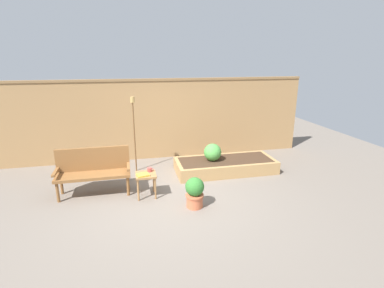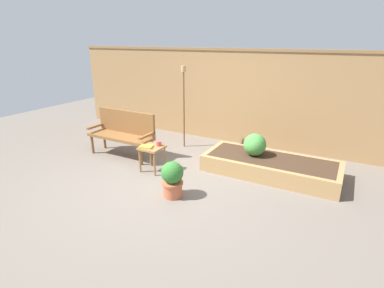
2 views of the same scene
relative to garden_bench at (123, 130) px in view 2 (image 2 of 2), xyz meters
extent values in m
plane|color=#70665B|center=(1.43, -0.66, -0.54)|extent=(14.00, 14.00, 0.00)
cube|color=#A37A4C|center=(1.43, 1.94, 0.51)|extent=(8.40, 0.10, 2.10)
cube|color=olive|center=(1.43, 1.94, 1.59)|extent=(8.40, 0.14, 0.06)
cylinder|color=brown|center=(0.66, 0.08, -0.34)|extent=(0.06, 0.06, 0.40)
cylinder|color=brown|center=(0.66, -0.28, -0.34)|extent=(0.06, 0.06, 0.40)
cylinder|color=brown|center=(-0.66, 0.08, -0.34)|extent=(0.06, 0.06, 0.40)
cylinder|color=brown|center=(-0.66, -0.28, -0.34)|extent=(0.06, 0.06, 0.40)
cube|color=brown|center=(0.00, -0.10, -0.11)|extent=(1.44, 0.48, 0.06)
cube|color=brown|center=(0.00, 0.11, 0.16)|extent=(1.44, 0.06, 0.48)
cube|color=brown|center=(-0.69, -0.10, 0.02)|extent=(0.06, 0.48, 0.04)
cube|color=brown|center=(0.69, -0.10, 0.02)|extent=(0.06, 0.48, 0.04)
cylinder|color=#9E7042|center=(1.18, -0.23, -0.32)|extent=(0.04, 0.04, 0.44)
cylinder|color=#9E7042|center=(1.18, -0.56, -0.32)|extent=(0.04, 0.04, 0.44)
cylinder|color=#9E7042|center=(0.85, -0.23, -0.32)|extent=(0.04, 0.04, 0.44)
cylinder|color=#9E7042|center=(0.85, -0.56, -0.32)|extent=(0.04, 0.04, 0.44)
cube|color=#9E7042|center=(1.02, -0.39, -0.08)|extent=(0.40, 0.40, 0.04)
cylinder|color=#CC4C47|center=(1.10, -0.29, -0.02)|extent=(0.09, 0.09, 0.08)
torus|color=#CC4C47|center=(1.15, -0.29, -0.02)|extent=(0.06, 0.01, 0.06)
cube|color=gold|center=(0.96, -0.48, -0.05)|extent=(0.26, 0.22, 0.04)
cylinder|color=#C66642|center=(1.86, -1.03, -0.44)|extent=(0.30, 0.30, 0.22)
cylinder|color=#C66642|center=(1.86, -1.03, -0.31)|extent=(0.34, 0.34, 0.04)
sphere|color=#33752D|center=(1.86, -1.03, -0.14)|extent=(0.35, 0.35, 0.35)
cube|color=#AD8451|center=(2.99, 0.08, -0.39)|extent=(2.40, 0.09, 0.30)
cube|color=#AD8451|center=(2.99, 0.99, -0.39)|extent=(2.40, 0.09, 0.30)
cube|color=#AD8451|center=(1.84, 0.53, -0.39)|extent=(0.09, 0.82, 0.30)
cube|color=#AD8451|center=(4.15, 0.53, -0.39)|extent=(0.09, 0.82, 0.30)
cube|color=#422D1E|center=(2.99, 0.53, -0.39)|extent=(2.22, 0.82, 0.30)
cylinder|color=brown|center=(2.67, 0.55, -0.21)|extent=(0.04, 0.04, 0.06)
sphere|color=#4C9942|center=(2.67, 0.55, -0.04)|extent=(0.42, 0.42, 0.42)
cylinder|color=brown|center=(0.87, 1.04, 0.30)|extent=(0.03, 0.03, 1.69)
cylinder|color=#AD894C|center=(0.87, 1.04, 1.21)|extent=(0.10, 0.10, 0.13)
camera|label=1|loc=(0.75, -5.77, 2.14)|focal=27.16mm
camera|label=2|loc=(4.13, -4.52, 1.81)|focal=27.73mm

